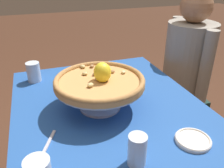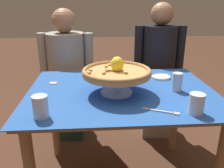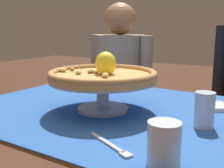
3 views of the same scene
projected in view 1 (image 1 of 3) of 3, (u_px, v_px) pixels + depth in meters
The scene contains 9 objects.
dining_table at pixel (111, 127), 1.16m from camera, with size 1.19×0.91×0.74m.
pizza_stand at pixel (100, 91), 1.08m from camera, with size 0.41×0.41×0.12m.
pizza at pixel (100, 80), 1.06m from camera, with size 0.42×0.42×0.11m.
water_glass_front_left at pixel (34, 73), 1.36m from camera, with size 0.08×0.08×0.11m.
water_glass_side_right at pixel (137, 152), 0.78m from camera, with size 0.06×0.06×0.12m.
side_plate at pixel (193, 140), 0.90m from camera, with size 0.14×0.14×0.02m.
dinner_fork at pixel (45, 149), 0.86m from camera, with size 0.18×0.10×0.01m.
sugar_packet at pixel (112, 68), 1.54m from camera, with size 0.05×0.04×0.01m, color beige.
diner_left at pixel (185, 78), 1.75m from camera, with size 0.50×0.36×1.22m.
Camera 1 is at (0.88, -0.30, 1.35)m, focal length 37.21 mm.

